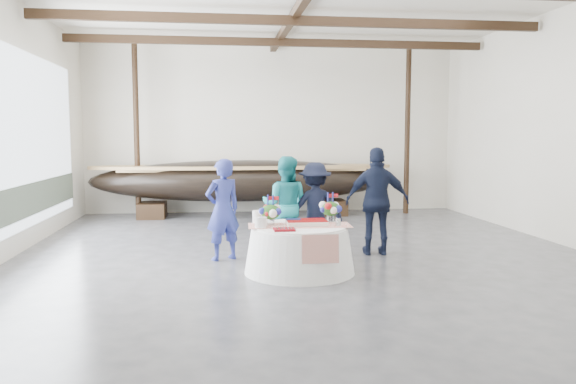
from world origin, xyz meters
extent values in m
cube|color=#3D3D42|center=(0.00, 0.00, 0.00)|extent=(10.00, 12.00, 0.01)
cube|color=silver|center=(0.00, 6.00, 2.25)|extent=(10.00, 0.02, 4.50)
cube|color=silver|center=(0.00, -6.00, 2.25)|extent=(10.00, 0.02, 4.50)
cube|color=black|center=(0.00, 1.50, 4.25)|extent=(9.80, 0.12, 0.18)
cube|color=black|center=(0.00, 4.00, 4.25)|extent=(9.80, 0.12, 0.18)
cylinder|color=black|center=(-3.50, 5.10, 2.25)|extent=(0.14, 0.14, 4.50)
cylinder|color=black|center=(3.50, 5.10, 2.25)|extent=(0.14, 0.14, 4.50)
cube|color=silver|center=(-4.95, 1.00, 2.00)|extent=(0.02, 7.00, 3.20)
cube|color=#596654|center=(-4.94, 1.00, 0.90)|extent=(0.02, 7.00, 0.60)
cube|color=black|center=(-3.17, 5.10, 0.19)|extent=(0.68, 0.87, 0.39)
cube|color=black|center=(1.49, 5.10, 0.19)|extent=(0.68, 0.87, 0.39)
ellipsoid|color=black|center=(-0.84, 5.10, 0.92)|extent=(7.75, 1.55, 1.07)
cube|color=#9E7A4C|center=(-0.84, 5.10, 1.21)|extent=(6.20, 1.02, 0.06)
cone|color=white|center=(-0.28, -1.03, 0.35)|extent=(1.67, 1.67, 0.69)
cylinder|color=white|center=(-0.28, -1.03, 0.70)|extent=(1.42, 1.42, 0.04)
cube|color=red|center=(-0.28, -1.03, 0.72)|extent=(1.57, 0.62, 0.01)
cube|color=white|center=(-0.18, -1.01, 0.76)|extent=(0.60, 0.40, 0.07)
cylinder|color=white|center=(-0.88, -1.18, 0.80)|extent=(0.18, 0.18, 0.16)
cylinder|color=white|center=(-0.89, -0.71, 0.82)|extent=(0.18, 0.18, 0.20)
cube|color=maroon|center=(-0.57, -1.45, 0.74)|extent=(0.30, 0.24, 0.03)
cone|color=silver|center=(0.29, -1.15, 0.78)|extent=(0.09, 0.09, 0.12)
imported|color=navy|center=(-1.43, 0.00, 0.85)|extent=(0.73, 0.64, 1.70)
imported|color=teal|center=(-0.33, 0.37, 0.86)|extent=(0.98, 0.86, 1.72)
imported|color=black|center=(0.20, 0.43, 0.80)|extent=(1.09, 0.69, 1.60)
imported|color=black|center=(1.25, 0.09, 0.94)|extent=(1.15, 0.59, 1.88)
camera|label=1|loc=(-1.50, -9.32, 2.07)|focal=35.00mm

